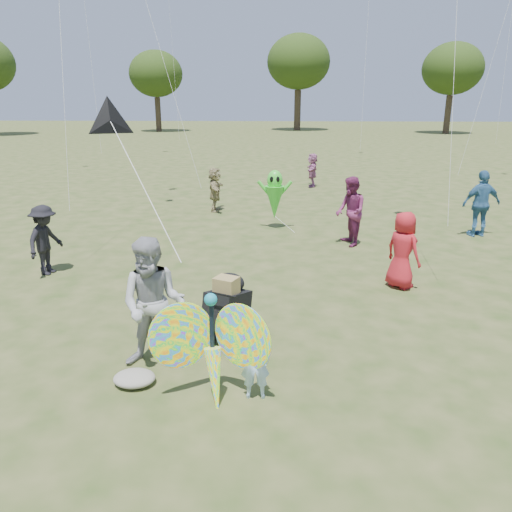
% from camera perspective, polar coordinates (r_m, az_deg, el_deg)
% --- Properties ---
extents(ground, '(160.00, 160.00, 0.00)m').
position_cam_1_polar(ground, '(7.65, 0.94, -11.35)').
color(ground, '#51592B').
rests_on(ground, ground).
extents(child_girl, '(0.39, 0.27, 1.02)m').
position_cam_1_polar(child_girl, '(6.46, -0.13, -12.01)').
color(child_girl, '#B4DDFF').
rests_on(child_girl, ground).
extents(adult_man, '(0.97, 0.77, 1.92)m').
position_cam_1_polar(adult_man, '(7.13, -11.65, -5.43)').
color(adult_man, '#9C9DA2').
rests_on(adult_man, ground).
extents(grey_bag, '(0.57, 0.47, 0.18)m').
position_cam_1_polar(grey_bag, '(7.12, -13.73, -13.41)').
color(grey_bag, gray).
rests_on(grey_bag, ground).
extents(crowd_a, '(0.87, 0.91, 1.57)m').
position_cam_1_polar(crowd_a, '(10.44, 16.43, 0.65)').
color(crowd_a, '#B31C25').
rests_on(crowd_a, ground).
extents(crowd_b, '(0.77, 1.09, 1.54)m').
position_cam_1_polar(crowd_b, '(11.72, -22.96, 1.69)').
color(crowd_b, black).
rests_on(crowd_b, ground).
extents(crowd_c, '(1.14, 0.65, 1.84)m').
position_cam_1_polar(crowd_c, '(15.16, 24.35, 5.47)').
color(crowd_c, '#356692').
rests_on(crowd_c, ground).
extents(crowd_d, '(0.49, 1.39, 1.49)m').
position_cam_1_polar(crowd_d, '(17.10, -4.71, 7.58)').
color(crowd_d, '#93855A').
rests_on(crowd_d, ground).
extents(crowd_e, '(0.85, 1.00, 1.80)m').
position_cam_1_polar(crowd_e, '(13.17, 10.74, 5.01)').
color(crowd_e, '#762754').
rests_on(crowd_e, ground).
extents(crowd_j, '(0.48, 1.35, 1.44)m').
position_cam_1_polar(crowd_j, '(22.05, 6.45, 9.73)').
color(crowd_j, '#A75F8C').
rests_on(crowd_j, ground).
extents(jogging_stroller, '(0.77, 1.14, 1.09)m').
position_cam_1_polar(jogging_stroller, '(7.89, -3.29, -5.49)').
color(jogging_stroller, black).
rests_on(jogging_stroller, ground).
extents(butterfly_kite, '(1.74, 0.75, 1.65)m').
position_cam_1_polar(butterfly_kite, '(6.33, -4.95, -10.64)').
color(butterfly_kite, orange).
rests_on(butterfly_kite, ground).
extents(delta_kite_rig, '(1.93, 2.23, 2.22)m').
position_cam_1_polar(delta_kite_rig, '(8.80, -16.28, 14.51)').
color(delta_kite_rig, black).
rests_on(delta_kite_rig, ground).
extents(alien_kite, '(1.12, 0.69, 1.74)m').
position_cam_1_polar(alien_kite, '(14.60, 2.14, 6.81)').
color(alien_kite, '#3FD632').
rests_on(alien_kite, ground).
extents(tree_line, '(91.78, 33.60, 10.79)m').
position_cam_1_polar(tree_line, '(51.89, 7.20, 20.97)').
color(tree_line, '#3A2D21').
rests_on(tree_line, ground).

